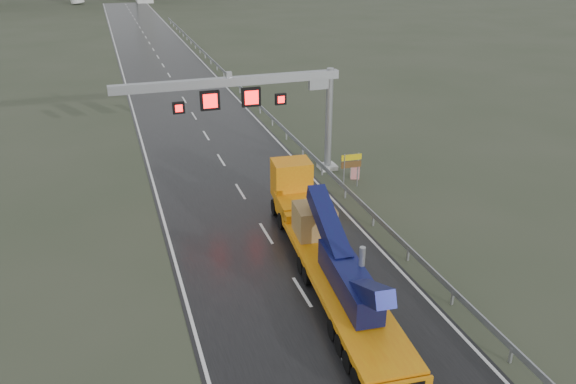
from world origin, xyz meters
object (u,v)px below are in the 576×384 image
object	(u,v)px
heavy_haul_truck	(320,236)
striped_barrier	(355,172)
sign_gantry	(261,97)
exit_sign_pair	(351,164)

from	to	relation	value
heavy_haul_truck	striped_barrier	bearing A→B (deg)	61.27
sign_gantry	exit_sign_pair	world-z (taller)	sign_gantry
sign_gantry	heavy_haul_truck	distance (m)	12.44
sign_gantry	exit_sign_pair	distance (m)	7.29
exit_sign_pair	striped_barrier	size ratio (longest dim) A/B	2.38
heavy_haul_truck	exit_sign_pair	distance (m)	9.79
striped_barrier	heavy_haul_truck	bearing A→B (deg)	-105.08
striped_barrier	sign_gantry	bearing A→B (deg)	177.15
exit_sign_pair	striped_barrier	bearing A→B (deg)	56.92
heavy_haul_truck	exit_sign_pair	world-z (taller)	heavy_haul_truck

